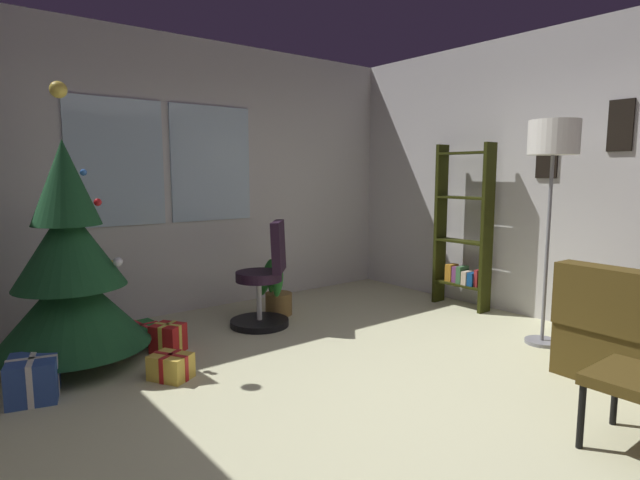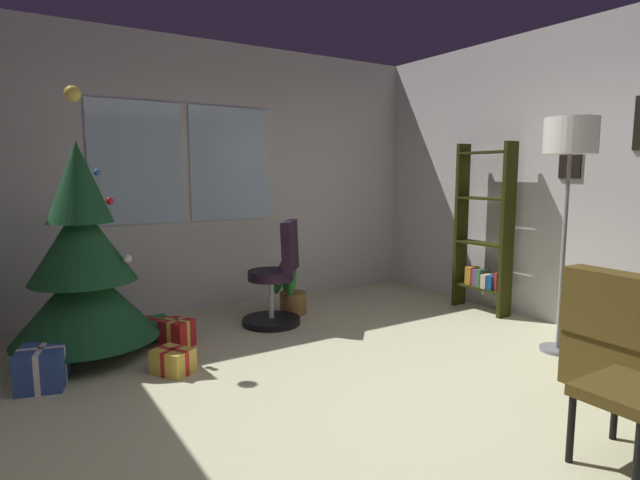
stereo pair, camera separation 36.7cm
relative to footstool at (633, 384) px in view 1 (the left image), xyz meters
name	(u,v)px [view 1 (the left image)]	position (x,y,z in m)	size (l,w,h in m)	color
ground_plane	(438,425)	(-0.53, 0.85, -0.40)	(4.90, 6.35, 0.10)	beige
wall_back_with_windows	(197,177)	(-0.54, 4.07, 1.06)	(4.90, 0.12, 2.83)	silver
wall_right_with_frames	(628,178)	(1.98, 0.85, 1.06)	(0.12, 6.35, 2.83)	silver
footstool	(633,384)	(0.00, 0.00, 0.00)	(0.48, 0.38, 0.42)	#443413
holiday_tree	(70,274)	(-2.04, 3.07, 0.36)	(1.10, 1.10, 2.10)	#4C331E
gift_box_red	(168,338)	(-1.36, 2.95, -0.24)	(0.30, 0.31, 0.24)	red
gift_box_green	(142,333)	(-1.44, 3.32, -0.28)	(0.31, 0.37, 0.16)	#1E722D
gift_box_gold	(171,367)	(-1.56, 2.40, -0.27)	(0.32, 0.34, 0.19)	gold
gift_box_blue	(33,378)	(-2.39, 2.64, -0.22)	(0.37, 0.40, 0.28)	#2D4C99
office_chair	(265,285)	(-0.36, 3.06, 0.04)	(0.59, 0.59, 1.01)	black
bookshelf	(463,235)	(1.71, 2.33, 0.43)	(0.18, 0.64, 1.77)	black
floor_lamp	(553,151)	(1.24, 1.15, 1.28)	(0.40, 0.40, 1.89)	slate
potted_plant	(276,293)	(-0.07, 3.29, -0.12)	(0.39, 0.37, 0.68)	brown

